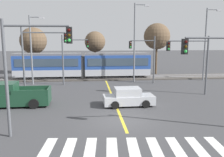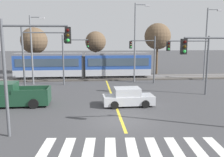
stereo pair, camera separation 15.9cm
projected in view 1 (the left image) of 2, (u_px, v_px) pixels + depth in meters
ground_plane at (122, 120)px, 16.21m from camera, size 200.00×200.00×0.00m
track_bed at (105, 78)px, 33.50m from camera, size 120.00×4.00×0.18m
rail_near at (105, 78)px, 32.77m from camera, size 120.00×0.08×0.10m
rail_far at (105, 76)px, 34.19m from camera, size 120.00×0.08×0.10m
light_rail_tram at (83, 64)px, 32.89m from camera, size 18.50×2.64×3.43m
crosswalk_stripe_0 at (47, 150)px, 11.93m from camera, size 0.78×2.84×0.01m
crosswalk_stripe_1 at (68, 149)px, 11.95m from camera, size 0.78×2.84×0.01m
crosswalk_stripe_2 at (90, 149)px, 11.96m from camera, size 0.78×2.84×0.01m
crosswalk_stripe_3 at (112, 149)px, 11.98m from camera, size 0.78×2.84×0.01m
crosswalk_stripe_4 at (134, 149)px, 12.00m from camera, size 0.78×2.84×0.01m
crosswalk_stripe_5 at (155, 149)px, 12.02m from camera, size 0.78×2.84×0.01m
crosswalk_stripe_6 at (177, 149)px, 12.04m from camera, size 0.78×2.84×0.01m
crosswalk_stripe_7 at (198, 148)px, 12.06m from camera, size 0.78×2.84×0.01m
crosswalk_stripe_8 at (220, 148)px, 12.08m from camera, size 0.78×2.84×0.01m
lane_centre_line at (113, 97)px, 22.76m from camera, size 0.20×17.91×0.01m
sedan_crossing at (128, 97)px, 19.75m from camera, size 4.25×2.01×1.52m
pickup_truck at (15, 96)px, 19.58m from camera, size 5.45×2.34×1.98m
traffic_light_mid_left at (38, 51)px, 22.25m from camera, size 4.25×0.38×6.65m
traffic_light_mid_right at (193, 56)px, 23.08m from camera, size 4.25×0.38×5.81m
traffic_light_far_left at (72, 53)px, 28.32m from camera, size 3.25×0.38×6.01m
traffic_light_near_right at (220, 65)px, 14.12m from camera, size 3.75×0.38×6.01m
traffic_light_far_right at (146, 53)px, 29.13m from camera, size 3.25×0.38×5.87m
traffic_light_near_left at (27, 60)px, 12.95m from camera, size 3.75×0.38×6.57m
street_lamp_west at (32, 46)px, 28.52m from camera, size 1.79×0.28×8.28m
street_lamp_centre at (136, 39)px, 30.05m from camera, size 1.89×0.28×9.94m
street_lamp_east at (206, 41)px, 31.30m from camera, size 1.96×0.28×9.49m
bare_tree_far_west at (33, 41)px, 37.07m from camera, size 4.16×4.16×7.33m
bare_tree_west at (95, 42)px, 37.27m from camera, size 3.25×3.25×6.73m
bare_tree_east at (157, 37)px, 37.06m from camera, size 4.09×4.09×7.97m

